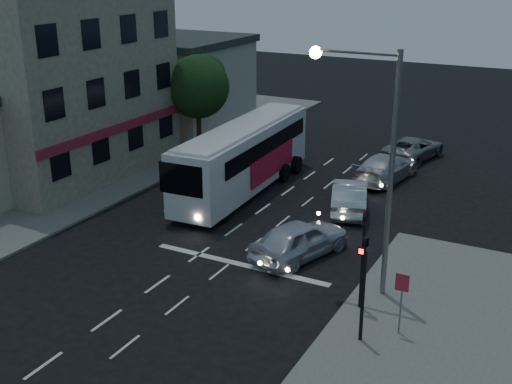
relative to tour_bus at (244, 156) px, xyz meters
The scene contains 15 objects.
ground 10.35m from the tour_bus, 77.83° to the right, with size 120.00×120.00×0.00m, color black.
sidewalk_far 11.20m from the tour_bus, 169.91° to the right, with size 12.00×50.00×0.12m, color slate.
road_markings 7.72m from the tour_bus, 62.64° to the right, with size 8.00×30.55×0.01m.
tour_bus is the anchor object (origin of this frame).
car_suv 8.68m from the tour_bus, 45.45° to the right, with size 1.93×4.79×1.63m, color silver.
car_sedan_a 6.19m from the tour_bus, ahead, with size 1.66×4.77×1.57m, color silver.
car_sedan_b 8.29m from the tour_bus, 39.91° to the left, with size 2.15×5.28×1.53m, color silver.
car_sedan_c 12.19m from the tour_bus, 56.96° to the left, with size 2.33×5.05×1.40m, color gray.
traffic_signal_main 13.37m from the tour_bus, 43.22° to the right, with size 0.25×0.35×4.10m.
traffic_signal_side 15.27m from the tour_bus, 46.83° to the right, with size 0.18×0.15×4.10m.
regulatory_sign 15.31m from the tour_bus, 41.63° to the right, with size 0.45×0.12×2.20m.
streetlight 12.80m from the tour_bus, 39.18° to the right, with size 3.32×0.44×9.00m.
main_building 12.39m from the tour_bus, behind, with size 10.12×12.00×11.00m.
low_building_north 15.24m from the tour_bus, 138.44° to the left, with size 9.40×9.40×6.50m.
street_tree 8.31m from the tour_bus, 139.98° to the left, with size 4.00×4.00×6.20m.
Camera 1 is at (13.68, -18.86, 11.90)m, focal length 45.00 mm.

